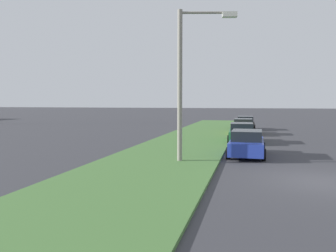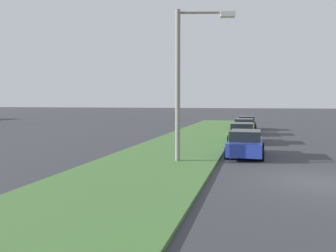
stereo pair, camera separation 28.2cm
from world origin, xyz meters
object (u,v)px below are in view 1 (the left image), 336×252
(parked_car_green, at_px, (242,133))
(parked_car_yellow, at_px, (243,127))
(parked_car_blue, at_px, (247,144))
(streetlight, at_px, (187,74))
(parked_car_black, at_px, (245,123))

(parked_car_green, distance_m, parked_car_yellow, 6.53)
(parked_car_blue, height_order, parked_car_green, same)
(parked_car_green, height_order, parked_car_yellow, same)
(streetlight, bearing_deg, parked_car_green, -14.50)
(parked_car_blue, bearing_deg, streetlight, 135.85)
(parked_car_yellow, bearing_deg, parked_car_blue, -177.63)
(parked_car_blue, distance_m, streetlight, 5.46)
(parked_car_green, relative_size, parked_car_black, 1.00)
(parked_car_black, bearing_deg, parked_car_yellow, 177.70)
(parked_car_yellow, bearing_deg, streetlight, 171.73)
(parked_car_yellow, xyz_separation_m, streetlight, (-15.95, 2.42, 3.67))
(parked_car_green, bearing_deg, parked_car_black, -2.22)
(parked_car_blue, bearing_deg, parked_car_yellow, 3.29)
(parked_car_green, bearing_deg, parked_car_blue, -177.94)
(parked_car_blue, bearing_deg, parked_car_green, 5.13)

